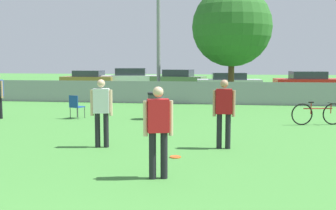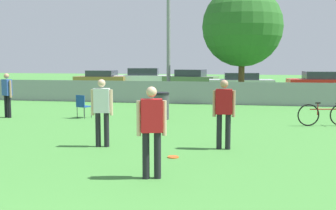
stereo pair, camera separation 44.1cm
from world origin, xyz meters
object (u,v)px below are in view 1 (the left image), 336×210
object	(u,v)px
player_receiver_white	(101,109)
parked_car_silver	(229,82)
folding_chair_sideline	(76,105)
parked_car_white	(131,78)
tree_near_pole	(232,27)
trash_bin	(156,106)
player_thrower_red	(224,109)
player_defender_red	(158,126)
frisbee_disc	(175,157)
parked_car_red	(308,82)
bicycle_sideline	(318,114)
parked_car_olive	(178,79)
parked_car_tan	(89,79)

from	to	relation	value
player_receiver_white	parked_car_silver	size ratio (longest dim) A/B	0.37
folding_chair_sideline	parked_car_white	xyz separation A→B (m)	(-2.22, 17.54, 0.23)
tree_near_pole	trash_bin	size ratio (longest dim) A/B	6.12
player_thrower_red	player_defender_red	size ratio (longest dim) A/B	1.00
frisbee_disc	folding_chair_sideline	world-z (taller)	folding_chair_sideline
parked_car_red	parked_car_white	bearing A→B (deg)	163.84
tree_near_pole	player_thrower_red	xyz separation A→B (m)	(-0.11, -12.47, -2.92)
player_defender_red	trash_bin	size ratio (longest dim) A/B	1.72
player_receiver_white	parked_car_white	distance (m)	22.82
player_receiver_white	trash_bin	size ratio (longest dim) A/B	1.72
bicycle_sideline	parked_car_silver	world-z (taller)	parked_car_silver
player_receiver_white	folding_chair_sideline	distance (m)	5.42
player_receiver_white	parked_car_olive	distance (m)	22.07
frisbee_disc	parked_car_silver	distance (m)	20.16
parked_car_tan	parked_car_silver	world-z (taller)	parked_car_tan
frisbee_disc	parked_car_tan	bearing A→B (deg)	113.74
bicycle_sideline	player_receiver_white	bearing A→B (deg)	-155.95
tree_near_pole	parked_car_red	bearing A→B (deg)	54.47
bicycle_sideline	trash_bin	xyz separation A→B (m)	(-5.56, 0.50, 0.12)
tree_near_pole	parked_car_olive	bearing A→B (deg)	113.52
frisbee_disc	player_defender_red	bearing A→B (deg)	-92.75
trash_bin	parked_car_white	bearing A→B (deg)	106.61
player_receiver_white	trash_bin	xyz separation A→B (m)	(0.41, 5.05, -0.47)
player_defender_red	player_thrower_red	bearing A→B (deg)	51.53
parked_car_silver	parked_car_olive	bearing A→B (deg)	138.63
parked_car_tan	trash_bin	bearing A→B (deg)	-62.50
tree_near_pole	parked_car_tan	world-z (taller)	tree_near_pole
player_receiver_white	parked_car_tan	size ratio (longest dim) A/B	0.40
parked_car_tan	parked_car_olive	xyz separation A→B (m)	(7.04, 0.27, 0.02)
parked_car_silver	player_receiver_white	bearing A→B (deg)	-104.65
parked_car_white	folding_chair_sideline	bearing A→B (deg)	-90.78
trash_bin	player_receiver_white	bearing A→B (deg)	-94.69
trash_bin	parked_car_white	distance (m)	18.02
player_thrower_red	parked_car_silver	world-z (taller)	player_thrower_red
tree_near_pole	trash_bin	distance (m)	8.85
folding_chair_sideline	bicycle_sideline	size ratio (longest dim) A/B	0.49
trash_bin	parked_car_olive	xyz separation A→B (m)	(-1.37, 17.00, 0.20)
folding_chair_sideline	parked_car_tan	distance (m)	17.87
tree_near_pole	player_defender_red	size ratio (longest dim) A/B	3.57
trash_bin	bicycle_sideline	bearing A→B (deg)	-5.12
folding_chair_sideline	bicycle_sideline	xyz separation A→B (m)	(8.49, -0.22, -0.12)
parked_car_white	parked_car_tan	bearing A→B (deg)	-178.61
player_thrower_red	bicycle_sideline	distance (m)	5.23
player_defender_red	parked_car_white	distance (m)	25.68
trash_bin	parked_car_silver	size ratio (longest dim) A/B	0.22
player_receiver_white	frisbee_disc	xyz separation A→B (m)	(1.94, -0.81, -0.95)
player_thrower_red	folding_chair_sideline	world-z (taller)	player_thrower_red
tree_near_pole	player_receiver_white	world-z (taller)	tree_near_pole
player_receiver_white	bicycle_sideline	xyz separation A→B (m)	(5.97, 4.55, -0.59)
parked_car_tan	parked_car_olive	distance (m)	7.04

